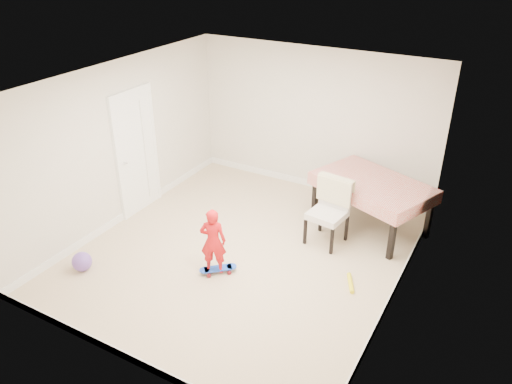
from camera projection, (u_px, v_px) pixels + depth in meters
The scene contains 17 objects.
ground at pixel (244, 252), 7.51m from camera, with size 5.00×5.00×0.00m, color #C7AD8A.
ceiling at pixel (241, 83), 6.31m from camera, with size 4.50×5.00×0.04m, color white.
wall_back at pixel (314, 121), 8.82m from camera, with size 4.50×0.04×2.60m, color beige.
wall_front at pixel (117, 267), 4.99m from camera, with size 4.50×0.04×2.60m, color beige.
wall_left at pixel (121, 144), 7.87m from camera, with size 0.04×5.00×2.60m, color beige.
wall_right at pixel (403, 213), 5.94m from camera, with size 0.04×5.00×2.60m, color beige.
door at pixel (136, 154), 8.23m from camera, with size 0.10×0.94×2.11m, color white.
baseboard_back at pixel (311, 183), 9.41m from camera, with size 4.50×0.02×0.12m, color white.
baseboard_front at pixel (130, 358), 5.56m from camera, with size 4.50×0.02×0.12m, color white.
baseboard_left at pixel (130, 212), 8.45m from camera, with size 0.02×5.00×0.12m, color white.
baseboard_right at pixel (391, 296), 6.51m from camera, with size 0.02×5.00×0.12m, color white.
dining_table at pixel (370, 204), 7.96m from camera, with size 1.76×1.11×0.83m, color red, non-canonical shape.
dining_chair at pixel (327, 213), 7.51m from camera, with size 0.56×0.64×1.04m, color beige, non-canonical shape.
skateboard at pixel (218, 270), 7.04m from camera, with size 0.53×0.19×0.08m, color blue, non-canonical shape.
child at pixel (213, 243), 6.83m from camera, with size 0.36×0.24×0.99m, color red.
balloon at pixel (82, 262), 7.05m from camera, with size 0.28×0.28×0.28m, color #6F4AB3.
foam_toy at pixel (350, 283), 6.80m from camera, with size 0.06×0.06×0.40m, color yellow.
Camera 1 is at (3.21, -5.35, 4.29)m, focal length 35.00 mm.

